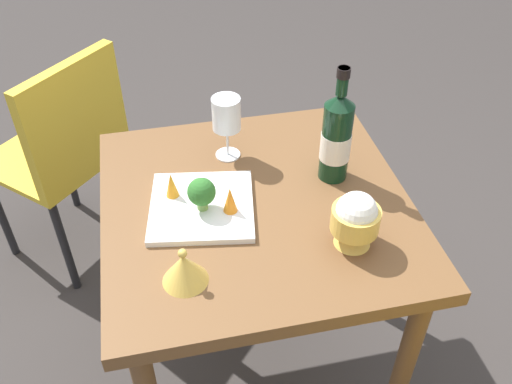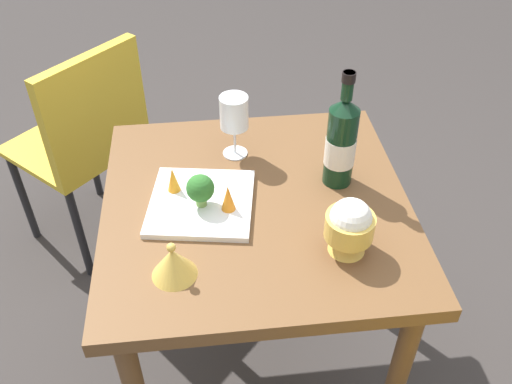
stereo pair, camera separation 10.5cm
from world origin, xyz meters
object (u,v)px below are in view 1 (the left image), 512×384
(rice_bowl, at_px, (355,219))
(serving_plate, at_px, (202,206))
(wine_glass, at_px, (226,115))
(chair_near_window, at_px, (67,145))
(broccoli_floret, at_px, (202,193))
(rice_bowl_lid, at_px, (184,268))
(carrot_garnish_right, at_px, (172,185))
(carrot_garnish_left, at_px, (230,199))
(wine_bottle, at_px, (336,137))

(rice_bowl, height_order, serving_plate, rice_bowl)
(wine_glass, height_order, rice_bowl, wine_glass)
(chair_near_window, bearing_deg, broccoli_floret, -105.90)
(rice_bowl_lid, distance_m, carrot_garnish_right, 0.27)
(wine_glass, relative_size, carrot_garnish_left, 2.58)
(rice_bowl, relative_size, serving_plate, 0.49)
(wine_bottle, xyz_separation_m, rice_bowl, (0.03, 0.24, -0.05))
(wine_glass, bearing_deg, carrot_garnish_left, 81.52)
(chair_near_window, xyz_separation_m, serving_plate, (-0.39, 0.64, 0.20))
(broccoli_floret, bearing_deg, rice_bowl_lid, 71.80)
(wine_glass, bearing_deg, serving_plate, 63.34)
(broccoli_floret, height_order, carrot_garnish_right, broccoli_floret)
(carrot_garnish_left, bearing_deg, rice_bowl, 149.59)
(rice_bowl_lid, distance_m, broccoli_floret, 0.21)
(rice_bowl, xyz_separation_m, carrot_garnish_right, (0.39, -0.23, -0.02))
(chair_near_window, relative_size, rice_bowl, 6.00)
(chair_near_window, bearing_deg, carrot_garnish_left, -102.82)
(wine_glass, relative_size, serving_plate, 0.62)
(wine_bottle, xyz_separation_m, serving_plate, (0.35, 0.05, -0.11))
(chair_near_window, height_order, wine_bottle, wine_bottle)
(wine_glass, height_order, rice_bowl_lid, wine_glass)
(rice_bowl, height_order, broccoli_floret, rice_bowl)
(serving_plate, bearing_deg, carrot_garnish_left, 148.39)
(rice_bowl, xyz_separation_m, broccoli_floret, (0.32, -0.17, -0.01))
(carrot_garnish_left, bearing_deg, wine_bottle, -161.78)
(wine_bottle, relative_size, rice_bowl, 2.21)
(serving_plate, xyz_separation_m, carrot_garnish_right, (0.07, -0.04, 0.04))
(serving_plate, relative_size, broccoli_floret, 3.35)
(broccoli_floret, relative_size, carrot_garnish_right, 1.26)
(rice_bowl, distance_m, carrot_garnish_right, 0.45)
(carrot_garnish_right, bearing_deg, broccoli_floret, 136.29)
(wine_bottle, relative_size, rice_bowl_lid, 3.13)
(wine_bottle, xyz_separation_m, broccoli_floret, (0.35, 0.07, -0.06))
(wine_bottle, xyz_separation_m, wine_glass, (0.25, -0.15, 0.01))
(carrot_garnish_right, bearing_deg, wine_bottle, -178.65)
(chair_near_window, xyz_separation_m, wine_glass, (-0.49, 0.44, 0.33))
(chair_near_window, height_order, rice_bowl, rice_bowl)
(rice_bowl_lid, bearing_deg, chair_near_window, -69.39)
(chair_near_window, relative_size, wine_glass, 4.75)
(wine_bottle, xyz_separation_m, rice_bowl_lid, (0.42, 0.28, -0.08))
(rice_bowl_lid, relative_size, carrot_garnish_left, 1.44)
(rice_bowl_lid, relative_size, serving_plate, 0.35)
(wine_bottle, xyz_separation_m, carrot_garnish_right, (0.42, 0.01, -0.07))
(wine_bottle, distance_m, carrot_garnish_left, 0.31)
(serving_plate, relative_size, carrot_garnish_left, 4.14)
(rice_bowl_lid, height_order, serving_plate, rice_bowl_lid)
(rice_bowl_lid, relative_size, broccoli_floret, 1.17)
(chair_near_window, distance_m, rice_bowl_lid, 0.95)
(rice_bowl_lid, bearing_deg, broccoli_floret, -108.20)
(wine_glass, distance_m, rice_bowl, 0.45)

